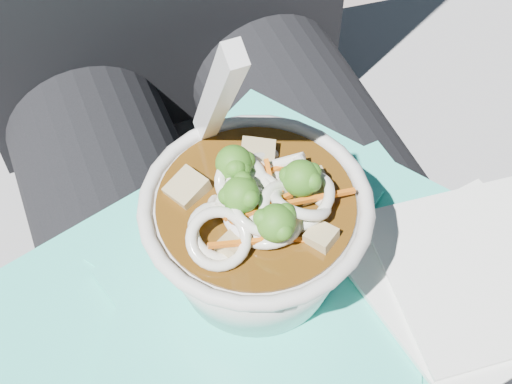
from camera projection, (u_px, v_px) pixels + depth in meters
name	position (u px, v px, depth m)	size (l,w,h in m)	color
stone_ledge	(220.00, 312.00, 0.88)	(1.00, 0.50, 0.45)	gray
lap	(273.00, 299.00, 0.56)	(0.33, 0.48, 0.15)	black
person_body	(230.00, 191.00, 0.59)	(0.34, 0.94, 0.99)	black
plastic_bag	(255.00, 295.00, 0.47)	(0.39, 0.34, 0.02)	#32D4BB
napkins	(474.00, 278.00, 0.46)	(0.15, 0.14, 0.01)	white
udon_bowl	(256.00, 227.00, 0.43)	(0.16, 0.16, 0.19)	silver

